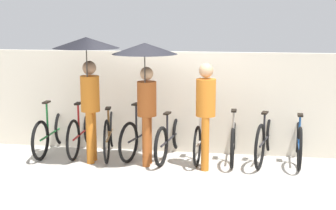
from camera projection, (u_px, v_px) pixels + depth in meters
ground_plane at (158, 181)px, 7.14m from camera, size 30.00×30.00×0.00m
back_wall at (174, 102)px, 8.61m from camera, size 12.45×0.12×1.86m
parked_bicycle_0 at (52, 132)px, 8.66m from camera, size 0.44×1.75×1.11m
parked_bicycle_1 at (82, 132)px, 8.65m from camera, size 0.44×1.78×1.03m
parked_bicycle_2 at (110, 133)px, 8.48m from camera, size 0.49×1.78×1.03m
parked_bicycle_3 at (141, 135)px, 8.46m from camera, size 0.53×1.66×1.02m
parked_bicycle_4 at (170, 138)px, 8.32m from camera, size 0.44×1.75×1.03m
parked_bicycle_5 at (202, 137)px, 8.32m from camera, size 0.44×1.77×1.08m
parked_bicycle_6 at (233, 139)px, 8.21m from camera, size 0.44×1.70×1.00m
parked_bicycle_7 at (266, 138)px, 8.13m from camera, size 0.56×1.79×1.09m
parked_bicycle_8 at (298, 140)px, 8.06m from camera, size 0.44×1.71×0.99m
pedestrian_leading at (88, 63)px, 7.71m from camera, size 1.09×1.09×2.15m
pedestrian_center at (145, 69)px, 7.56m from camera, size 1.06×1.06×2.07m
pedestrian_trailing at (206, 108)px, 7.55m from camera, size 0.32×0.32×1.75m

